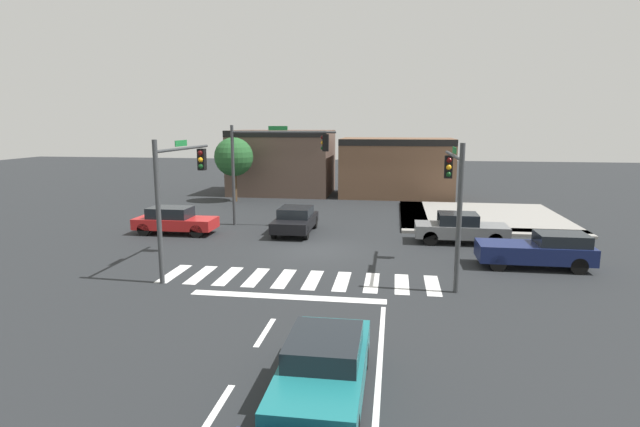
{
  "coord_description": "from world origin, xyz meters",
  "views": [
    {
      "loc": [
        3.55,
        -22.67,
        5.88
      ],
      "look_at": [
        -0.12,
        1.92,
        1.42
      ],
      "focal_mm": 28.25,
      "sensor_mm": 36.0,
      "label": 1
    }
  ],
  "objects_px": {
    "traffic_signal_southeast": "(454,186)",
    "car_navy": "(539,250)",
    "car_gray": "(460,228)",
    "car_red": "(174,220)",
    "traffic_signal_southwest": "(180,179)",
    "traffic_signal_northwest": "(273,156)",
    "car_black": "(295,220)",
    "roadside_tree": "(234,157)",
    "car_teal": "(324,368)"
  },
  "relations": [
    {
      "from": "traffic_signal_southeast",
      "to": "traffic_signal_southwest",
      "type": "relative_size",
      "value": 1.0
    },
    {
      "from": "traffic_signal_northwest",
      "to": "car_black",
      "type": "height_order",
      "value": "traffic_signal_northwest"
    },
    {
      "from": "traffic_signal_northwest",
      "to": "roadside_tree",
      "type": "bearing_deg",
      "value": 120.62
    },
    {
      "from": "traffic_signal_northwest",
      "to": "car_red",
      "type": "relative_size",
      "value": 1.41
    },
    {
      "from": "traffic_signal_southeast",
      "to": "roadside_tree",
      "type": "bearing_deg",
      "value": 39.77
    },
    {
      "from": "traffic_signal_northwest",
      "to": "car_gray",
      "type": "distance_m",
      "value": 11.03
    },
    {
      "from": "traffic_signal_southeast",
      "to": "car_black",
      "type": "distance_m",
      "value": 10.51
    },
    {
      "from": "car_teal",
      "to": "car_navy",
      "type": "bearing_deg",
      "value": -33.17
    },
    {
      "from": "car_navy",
      "to": "car_teal",
      "type": "bearing_deg",
      "value": 56.83
    },
    {
      "from": "car_gray",
      "to": "car_navy",
      "type": "distance_m",
      "value": 4.85
    },
    {
      "from": "traffic_signal_southeast",
      "to": "car_teal",
      "type": "relative_size",
      "value": 1.19
    },
    {
      "from": "traffic_signal_southwest",
      "to": "traffic_signal_northwest",
      "type": "bearing_deg",
      "value": -10.24
    },
    {
      "from": "car_gray",
      "to": "car_red",
      "type": "bearing_deg",
      "value": -179.64
    },
    {
      "from": "car_teal",
      "to": "car_black",
      "type": "relative_size",
      "value": 1.07
    },
    {
      "from": "traffic_signal_southeast",
      "to": "car_navy",
      "type": "distance_m",
      "value": 4.96
    },
    {
      "from": "traffic_signal_southeast",
      "to": "car_red",
      "type": "height_order",
      "value": "traffic_signal_southeast"
    },
    {
      "from": "car_teal",
      "to": "car_navy",
      "type": "relative_size",
      "value": 1.0
    },
    {
      "from": "car_gray",
      "to": "car_black",
      "type": "bearing_deg",
      "value": 172.9
    },
    {
      "from": "traffic_signal_southeast",
      "to": "car_teal",
      "type": "distance_m",
      "value": 10.63
    },
    {
      "from": "car_navy",
      "to": "roadside_tree",
      "type": "distance_m",
      "value": 23.89
    },
    {
      "from": "traffic_signal_southwest",
      "to": "car_gray",
      "type": "distance_m",
      "value": 13.65
    },
    {
      "from": "car_red",
      "to": "car_black",
      "type": "bearing_deg",
      "value": 10.24
    },
    {
      "from": "car_navy",
      "to": "car_red",
      "type": "bearing_deg",
      "value": -12.61
    },
    {
      "from": "car_gray",
      "to": "traffic_signal_southeast",
      "type": "bearing_deg",
      "value": -100.4
    },
    {
      "from": "traffic_signal_northwest",
      "to": "car_gray",
      "type": "xyz_separation_m",
      "value": [
        10.16,
        -2.71,
        -3.32
      ]
    },
    {
      "from": "traffic_signal_northwest",
      "to": "car_black",
      "type": "bearing_deg",
      "value": -45.66
    },
    {
      "from": "traffic_signal_southeast",
      "to": "car_navy",
      "type": "height_order",
      "value": "traffic_signal_southeast"
    },
    {
      "from": "roadside_tree",
      "to": "traffic_signal_northwest",
      "type": "bearing_deg",
      "value": -59.38
    },
    {
      "from": "traffic_signal_northwest",
      "to": "roadside_tree",
      "type": "height_order",
      "value": "traffic_signal_northwest"
    },
    {
      "from": "car_teal",
      "to": "traffic_signal_northwest",
      "type": "bearing_deg",
      "value": 16.93
    },
    {
      "from": "car_black",
      "to": "roadside_tree",
      "type": "relative_size",
      "value": 0.86
    },
    {
      "from": "car_black",
      "to": "roadside_tree",
      "type": "xyz_separation_m",
      "value": [
        -6.77,
        10.38,
        2.65
      ]
    },
    {
      "from": "car_teal",
      "to": "car_navy",
      "type": "height_order",
      "value": "car_navy"
    },
    {
      "from": "car_red",
      "to": "car_gray",
      "type": "relative_size",
      "value": 0.96
    },
    {
      "from": "traffic_signal_southwest",
      "to": "car_black",
      "type": "relative_size",
      "value": 1.27
    },
    {
      "from": "traffic_signal_southeast",
      "to": "roadside_tree",
      "type": "xyz_separation_m",
      "value": [
        -14.28,
        17.16,
        -0.19
      ]
    },
    {
      "from": "traffic_signal_southwest",
      "to": "roadside_tree",
      "type": "bearing_deg",
      "value": 11.35
    },
    {
      "from": "traffic_signal_southeast",
      "to": "car_black",
      "type": "xyz_separation_m",
      "value": [
        -7.51,
        6.79,
        -2.83
      ]
    },
    {
      "from": "car_gray",
      "to": "traffic_signal_northwest",
      "type": "bearing_deg",
      "value": 165.07
    },
    {
      "from": "car_black",
      "to": "car_navy",
      "type": "xyz_separation_m",
      "value": [
        11.23,
        -5.11,
        0.02
      ]
    },
    {
      "from": "traffic_signal_southwest",
      "to": "car_red",
      "type": "xyz_separation_m",
      "value": [
        -3.2,
        6.15,
        -2.94
      ]
    },
    {
      "from": "car_navy",
      "to": "roadside_tree",
      "type": "relative_size",
      "value": 0.93
    },
    {
      "from": "car_gray",
      "to": "traffic_signal_southwest",
      "type": "bearing_deg",
      "value": -152.08
    },
    {
      "from": "traffic_signal_northwest",
      "to": "roadside_tree",
      "type": "relative_size",
      "value": 1.25
    },
    {
      "from": "car_black",
      "to": "car_red",
      "type": "bearing_deg",
      "value": -79.76
    },
    {
      "from": "traffic_signal_northwest",
      "to": "traffic_signal_southwest",
      "type": "relative_size",
      "value": 1.14
    },
    {
      "from": "car_navy",
      "to": "car_black",
      "type": "bearing_deg",
      "value": -24.46
    },
    {
      "from": "car_black",
      "to": "car_navy",
      "type": "height_order",
      "value": "car_navy"
    },
    {
      "from": "roadside_tree",
      "to": "car_teal",
      "type": "bearing_deg",
      "value": -68.29
    },
    {
      "from": "traffic_signal_southwest",
      "to": "car_black",
      "type": "distance_m",
      "value": 8.52
    }
  ]
}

